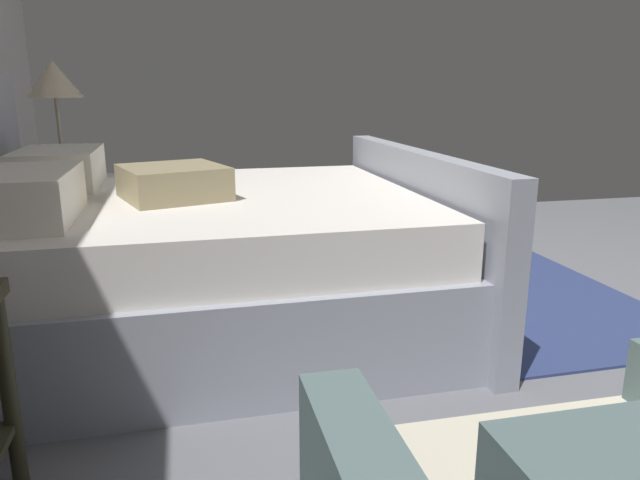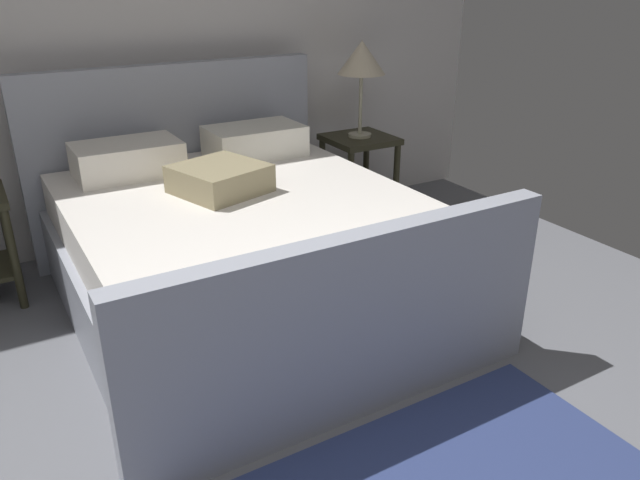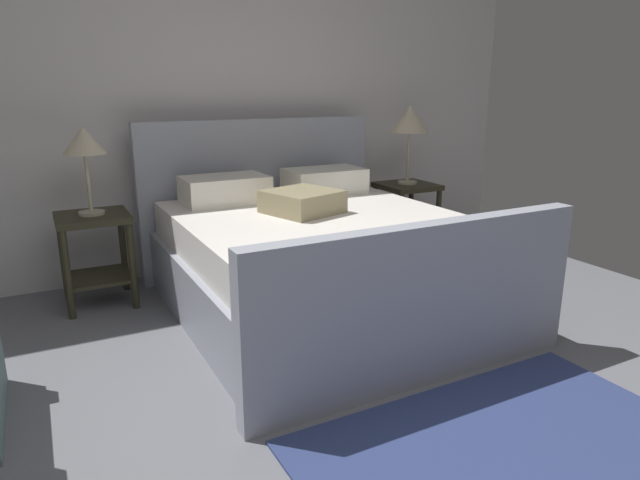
# 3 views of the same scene
# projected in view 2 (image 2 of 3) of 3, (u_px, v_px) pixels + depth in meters

# --- Properties ---
(wall_back) EXTENTS (5.66, 0.12, 2.76)m
(wall_back) POSITION_uv_depth(u_px,v_px,m) (86.00, 22.00, 3.56)
(wall_back) COLOR silver
(wall_back) RESTS_ON ground
(bed) EXTENTS (1.84, 2.12, 1.15)m
(bed) POSITION_uv_depth(u_px,v_px,m) (241.00, 244.00, 3.19)
(bed) COLOR #9DA2B0
(bed) RESTS_ON ground
(nightstand_right) EXTENTS (0.44, 0.44, 0.60)m
(nightstand_right) POSITION_uv_depth(u_px,v_px,m) (359.00, 164.00, 4.34)
(nightstand_right) COLOR #312E1D
(nightstand_right) RESTS_ON ground
(table_lamp_right) EXTENTS (0.32, 0.32, 0.64)m
(table_lamp_right) POSITION_uv_depth(u_px,v_px,m) (362.00, 60.00, 4.06)
(table_lamp_right) COLOR #B7B293
(table_lamp_right) RESTS_ON nightstand_right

